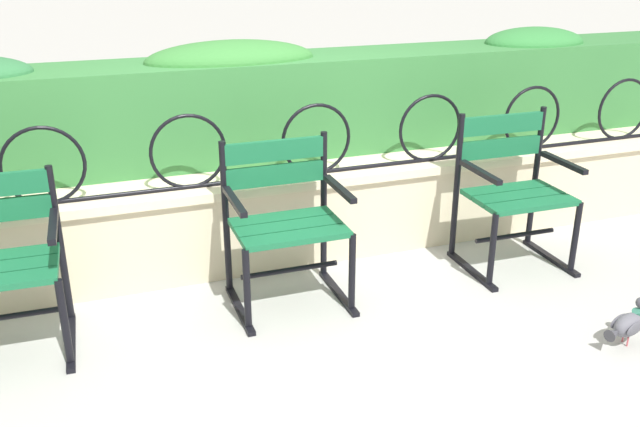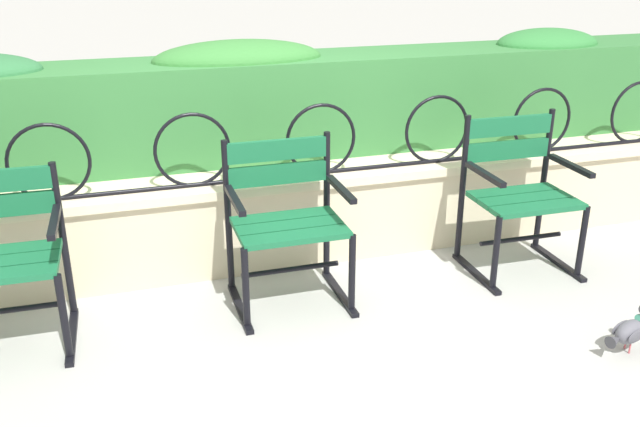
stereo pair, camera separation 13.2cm
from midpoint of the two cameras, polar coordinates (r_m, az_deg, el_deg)
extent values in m
plane|color=#ADADA8|center=(3.59, -0.53, -8.75)|extent=(60.00, 60.00, 0.00)
cube|color=beige|center=(4.15, -4.15, -0.60)|extent=(6.93, 0.35, 0.49)
cube|color=beige|center=(4.06, -4.26, 2.94)|extent=(6.93, 0.41, 0.05)
cylinder|color=black|center=(3.98, -3.97, 3.11)|extent=(6.40, 0.02, 0.02)
torus|color=black|center=(3.79, -22.85, 3.63)|extent=(0.42, 0.02, 0.42)
torus|color=black|center=(3.81, -11.82, 5.00)|extent=(0.42, 0.02, 0.42)
torus|color=black|center=(3.97, -1.26, 6.14)|extent=(0.42, 0.02, 0.42)
torus|color=black|center=(4.26, 8.21, 6.99)|extent=(0.42, 0.02, 0.42)
torus|color=black|center=(4.64, 16.34, 7.56)|extent=(0.42, 0.02, 0.42)
torus|color=black|center=(5.10, 23.13, 7.92)|extent=(0.42, 0.02, 0.42)
cube|color=#387A3D|center=(4.39, -6.01, 8.76)|extent=(6.79, 0.55, 0.60)
ellipsoid|color=#387C37|center=(4.30, -8.29, 12.47)|extent=(1.04, 0.50, 0.23)
ellipsoid|color=#347F3C|center=(5.19, 16.57, 13.39)|extent=(0.74, 0.50, 0.21)
cylinder|color=black|center=(3.65, -21.65, -2.54)|extent=(0.04, 0.04, 0.83)
cylinder|color=black|center=(3.34, -21.44, -8.50)|extent=(0.04, 0.04, 0.44)
cube|color=black|center=(3.61, -20.89, -9.90)|extent=(0.05, 0.52, 0.02)
cube|color=black|center=(3.35, -22.27, -0.96)|extent=(0.05, 0.40, 0.03)
cylinder|color=black|center=(3.56, -25.60, -7.74)|extent=(0.51, 0.04, 0.03)
cube|color=#19663D|center=(3.43, -3.02, -2.03)|extent=(0.55, 0.13, 0.03)
cube|color=#19663D|center=(3.55, -3.65, -1.19)|extent=(0.55, 0.13, 0.03)
cube|color=#19663D|center=(3.67, -4.25, -0.41)|extent=(0.55, 0.13, 0.03)
cube|color=#19663D|center=(3.65, -4.84, 5.21)|extent=(0.55, 0.03, 0.11)
cube|color=#19663D|center=(3.69, -4.77, 3.20)|extent=(0.55, 0.03, 0.11)
cylinder|color=black|center=(3.84, -0.68, 0.54)|extent=(0.04, 0.04, 0.86)
cylinder|color=black|center=(3.56, 1.60, -5.00)|extent=(0.04, 0.04, 0.44)
cube|color=black|center=(3.81, 0.53, -6.58)|extent=(0.04, 0.52, 0.02)
cube|color=black|center=(3.56, 0.56, 2.06)|extent=(0.04, 0.40, 0.03)
cylinder|color=black|center=(3.71, -8.80, -0.50)|extent=(0.04, 0.04, 0.86)
cylinder|color=black|center=(3.42, -7.17, -6.36)|extent=(0.04, 0.04, 0.44)
cube|color=black|center=(3.68, -7.68, -7.90)|extent=(0.04, 0.52, 0.02)
cube|color=black|center=(3.42, -8.19, 0.99)|extent=(0.04, 0.40, 0.03)
cylinder|color=black|center=(3.65, -3.56, -4.69)|extent=(0.53, 0.03, 0.03)
cube|color=#19663D|center=(4.00, 16.33, 0.67)|extent=(0.55, 0.14, 0.03)
cube|color=#19663D|center=(4.11, 15.27, 1.32)|extent=(0.55, 0.14, 0.03)
cube|color=#19663D|center=(4.21, 14.27, 1.94)|extent=(0.55, 0.14, 0.03)
cube|color=#19663D|center=(4.19, 13.98, 7.19)|extent=(0.55, 0.04, 0.11)
cube|color=#19663D|center=(4.23, 13.81, 5.29)|extent=(0.55, 0.04, 0.11)
cylinder|color=black|center=(4.44, 16.56, 2.81)|extent=(0.04, 0.04, 0.89)
cylinder|color=black|center=(4.20, 19.51, -1.96)|extent=(0.04, 0.04, 0.44)
cube|color=black|center=(4.42, 17.70, -3.51)|extent=(0.05, 0.52, 0.02)
cube|color=black|center=(4.21, 18.64, 4.01)|extent=(0.04, 0.40, 0.03)
cylinder|color=black|center=(4.16, 10.34, 2.11)|extent=(0.04, 0.04, 0.89)
cylinder|color=black|center=(3.90, 13.11, -3.07)|extent=(0.04, 0.04, 0.44)
cube|color=black|center=(4.14, 11.51, -4.65)|extent=(0.05, 0.52, 0.02)
cube|color=black|center=(3.91, 12.18, 3.37)|extent=(0.04, 0.40, 0.03)
cylinder|color=black|center=(4.20, 14.95, -1.78)|extent=(0.52, 0.04, 0.03)
ellipsoid|color=#5B5B66|center=(3.62, 23.17, -8.48)|extent=(0.21, 0.15, 0.11)
cylinder|color=#2D6B56|center=(3.65, 23.80, -7.64)|extent=(0.07, 0.06, 0.06)
cone|color=#404047|center=(3.53, 22.17, -9.18)|extent=(0.09, 0.08, 0.06)
ellipsoid|color=#4E4E56|center=(3.63, 22.53, -8.22)|extent=(0.14, 0.06, 0.07)
ellipsoid|color=#4E4E56|center=(3.59, 23.67, -8.71)|extent=(0.14, 0.06, 0.07)
cylinder|color=#C6515B|center=(3.67, 22.83, -9.41)|extent=(0.01, 0.01, 0.05)
cylinder|color=#C6515B|center=(3.64, 23.14, -9.73)|extent=(0.01, 0.01, 0.05)
camera|label=1|loc=(0.07, -91.11, -0.44)|focal=38.69mm
camera|label=2|loc=(0.07, 88.89, 0.44)|focal=38.69mm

